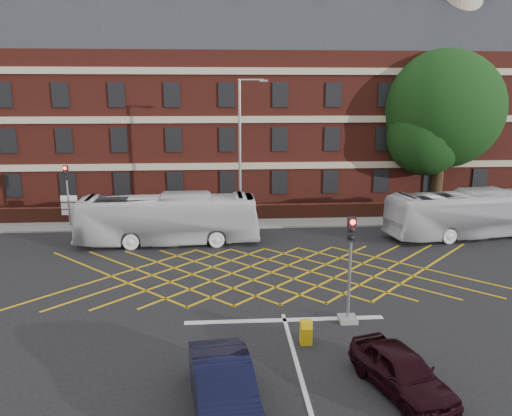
{
  "coord_description": "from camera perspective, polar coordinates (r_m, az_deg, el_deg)",
  "views": [
    {
      "loc": [
        -2.41,
        -21.84,
        8.83
      ],
      "look_at": [
        -0.81,
        1.5,
        3.49
      ],
      "focal_mm": 35.0,
      "sensor_mm": 36.0,
      "label": 1
    }
  ],
  "objects": [
    {
      "name": "ground",
      "position": [
        23.68,
        2.22,
        -9.04
      ],
      "size": [
        120.0,
        120.0,
        0.0
      ],
      "primitive_type": "plane",
      "color": "black",
      "rests_on": "ground"
    },
    {
      "name": "victorian_building",
      "position": [
        43.93,
        -0.47,
        11.56
      ],
      "size": [
        51.0,
        12.17,
        20.4
      ],
      "color": "#5E2018",
      "rests_on": "ground"
    },
    {
      "name": "boundary_wall",
      "position": [
        35.89,
        0.03,
        -0.48
      ],
      "size": [
        56.0,
        0.5,
        1.1
      ],
      "primitive_type": "cube",
      "color": "#532116",
      "rests_on": "ground"
    },
    {
      "name": "far_pavement",
      "position": [
        35.04,
        0.14,
        -1.63
      ],
      "size": [
        60.0,
        3.0,
        0.12
      ],
      "primitive_type": "cube",
      "color": "slate",
      "rests_on": "ground"
    },
    {
      "name": "box_junction_hatching",
      "position": [
        25.54,
        1.74,
        -7.36
      ],
      "size": [
        8.22,
        8.22,
        0.02
      ],
      "primitive_type": "cube",
      "rotation": [
        0.0,
        0.0,
        0.79
      ],
      "color": "#CC990C",
      "rests_on": "ground"
    },
    {
      "name": "stop_line",
      "position": [
        20.5,
        3.29,
        -12.66
      ],
      "size": [
        8.0,
        0.3,
        0.02
      ],
      "primitive_type": "cube",
      "color": "silver",
      "rests_on": "ground"
    },
    {
      "name": "bus_left",
      "position": [
        30.44,
        -10.0,
        -1.24
      ],
      "size": [
        10.94,
        2.79,
        3.03
      ],
      "primitive_type": "imported",
      "rotation": [
        0.0,
        0.0,
        1.59
      ],
      "color": "silver",
      "rests_on": "ground"
    },
    {
      "name": "bus_right",
      "position": [
        34.11,
        23.2,
        -0.62
      ],
      "size": [
        10.98,
        4.14,
        2.99
      ],
      "primitive_type": "imported",
      "rotation": [
        0.0,
        0.0,
        1.73
      ],
      "color": "silver",
      "rests_on": "ground"
    },
    {
      "name": "car_navy",
      "position": [
        14.87,
        -3.72,
        -19.95
      ],
      "size": [
        2.27,
        4.92,
        1.56
      ],
      "primitive_type": "imported",
      "rotation": [
        0.0,
        0.0,
        0.13
      ],
      "color": "black",
      "rests_on": "ground"
    },
    {
      "name": "car_maroon",
      "position": [
        16.43,
        16.29,
        -17.45
      ],
      "size": [
        2.7,
        4.29,
        1.36
      ],
      "primitive_type": "imported",
      "rotation": [
        0.0,
        0.0,
        0.29
      ],
      "color": "black",
      "rests_on": "ground"
    },
    {
      "name": "deciduous_tree",
      "position": [
        41.31,
        20.45,
        9.67
      ],
      "size": [
        9.01,
        9.01,
        12.23
      ],
      "color": "black",
      "rests_on": "ground"
    },
    {
      "name": "traffic_light_near",
      "position": [
        20.0,
        10.62,
        -8.06
      ],
      "size": [
        0.7,
        0.7,
        4.27
      ],
      "color": "slate",
      "rests_on": "ground"
    },
    {
      "name": "traffic_light_far",
      "position": [
        35.52,
        -20.64,
        0.55
      ],
      "size": [
        0.7,
        0.7,
        4.27
      ],
      "color": "slate",
      "rests_on": "ground"
    },
    {
      "name": "street_lamp",
      "position": [
        32.3,
        -1.72,
        3.24
      ],
      "size": [
        2.25,
        1.0,
        9.77
      ],
      "color": "slate",
      "rests_on": "ground"
    },
    {
      "name": "direction_signs",
      "position": [
        36.33,
        -20.54,
        0.19
      ],
      "size": [
        1.1,
        0.16,
        2.2
      ],
      "color": "gray",
      "rests_on": "ground"
    },
    {
      "name": "utility_cabinet",
      "position": [
        18.64,
        5.73,
        -13.96
      ],
      "size": [
        0.41,
        0.38,
        0.88
      ],
      "primitive_type": "cube",
      "color": "#CC9E0C",
      "rests_on": "ground"
    }
  ]
}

